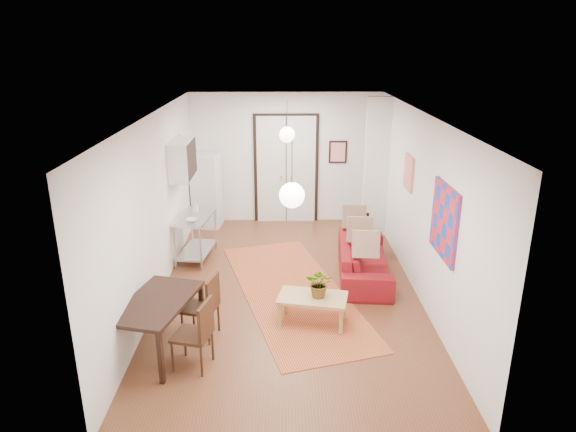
{
  "coord_description": "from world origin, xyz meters",
  "views": [
    {
      "loc": [
        -0.14,
        -7.71,
        3.97
      ],
      "look_at": [
        -0.01,
        0.16,
        1.25
      ],
      "focal_mm": 32.0,
      "sensor_mm": 36.0,
      "label": 1
    }
  ],
  "objects_px": {
    "sofa": "(364,259)",
    "fridge": "(207,191)",
    "dining_table": "(157,306)",
    "black_side_chair": "(361,224)",
    "coffee_table": "(313,300)",
    "dining_chair_near": "(201,298)",
    "dining_chair_far": "(193,325)",
    "kitchen_counter": "(196,232)"
  },
  "relations": [
    {
      "from": "coffee_table",
      "to": "black_side_chair",
      "type": "height_order",
      "value": "black_side_chair"
    },
    {
      "from": "sofa",
      "to": "coffee_table",
      "type": "height_order",
      "value": "sofa"
    },
    {
      "from": "dining_table",
      "to": "dining_chair_near",
      "type": "height_order",
      "value": "dining_chair_near"
    },
    {
      "from": "kitchen_counter",
      "to": "black_side_chair",
      "type": "height_order",
      "value": "kitchen_counter"
    },
    {
      "from": "coffee_table",
      "to": "fridge",
      "type": "distance_m",
      "value": 4.73
    },
    {
      "from": "fridge",
      "to": "dining_chair_far",
      "type": "bearing_deg",
      "value": -76.54
    },
    {
      "from": "coffee_table",
      "to": "dining_chair_far",
      "type": "height_order",
      "value": "dining_chair_far"
    },
    {
      "from": "sofa",
      "to": "fridge",
      "type": "distance_m",
      "value": 4.08
    },
    {
      "from": "sofa",
      "to": "dining_chair_far",
      "type": "height_order",
      "value": "dining_chair_far"
    },
    {
      "from": "kitchen_counter",
      "to": "sofa",
      "type": "bearing_deg",
      "value": -6.7
    },
    {
      "from": "coffee_table",
      "to": "dining_chair_far",
      "type": "distance_m",
      "value": 1.84
    },
    {
      "from": "sofa",
      "to": "dining_table",
      "type": "bearing_deg",
      "value": 131.36
    },
    {
      "from": "dining_chair_near",
      "to": "dining_table",
      "type": "bearing_deg",
      "value": -33.44
    },
    {
      "from": "fridge",
      "to": "kitchen_counter",
      "type": "bearing_deg",
      "value": -81.38
    },
    {
      "from": "coffee_table",
      "to": "fridge",
      "type": "bearing_deg",
      "value": 116.17
    },
    {
      "from": "dining_table",
      "to": "black_side_chair",
      "type": "bearing_deg",
      "value": 48.56
    },
    {
      "from": "kitchen_counter",
      "to": "fridge",
      "type": "xyz_separation_m",
      "value": [
        -0.02,
        1.82,
        0.27
      ]
    },
    {
      "from": "kitchen_counter",
      "to": "fridge",
      "type": "height_order",
      "value": "fridge"
    },
    {
      "from": "coffee_table",
      "to": "dining_table",
      "type": "height_order",
      "value": "dining_table"
    },
    {
      "from": "dining_table",
      "to": "black_side_chair",
      "type": "xyz_separation_m",
      "value": [
        3.24,
        3.67,
        -0.21
      ]
    },
    {
      "from": "sofa",
      "to": "coffee_table",
      "type": "xyz_separation_m",
      "value": [
        -1.0,
        -1.6,
        0.07
      ]
    },
    {
      "from": "dining_chair_near",
      "to": "kitchen_counter",
      "type": "bearing_deg",
      "value": -155.24
    },
    {
      "from": "coffee_table",
      "to": "dining_chair_near",
      "type": "distance_m",
      "value": 1.61
    },
    {
      "from": "kitchen_counter",
      "to": "fridge",
      "type": "bearing_deg",
      "value": 98.62
    },
    {
      "from": "coffee_table",
      "to": "black_side_chair",
      "type": "distance_m",
      "value": 3.22
    },
    {
      "from": "sofa",
      "to": "black_side_chair",
      "type": "height_order",
      "value": "black_side_chair"
    },
    {
      "from": "fridge",
      "to": "dining_chair_far",
      "type": "height_order",
      "value": "fridge"
    },
    {
      "from": "sofa",
      "to": "fridge",
      "type": "height_order",
      "value": "fridge"
    },
    {
      "from": "dining_chair_far",
      "to": "black_side_chair",
      "type": "height_order",
      "value": "dining_chair_far"
    },
    {
      "from": "sofa",
      "to": "dining_chair_near",
      "type": "height_order",
      "value": "dining_chair_near"
    },
    {
      "from": "black_side_chair",
      "to": "sofa",
      "type": "bearing_deg",
      "value": 108.56
    },
    {
      "from": "dining_table",
      "to": "dining_chair_far",
      "type": "distance_m",
      "value": 0.57
    },
    {
      "from": "kitchen_counter",
      "to": "dining_chair_near",
      "type": "bearing_deg",
      "value": -71.81
    },
    {
      "from": "dining_chair_far",
      "to": "black_side_chair",
      "type": "relative_size",
      "value": 1.18
    },
    {
      "from": "fridge",
      "to": "black_side_chair",
      "type": "relative_size",
      "value": 2.04
    },
    {
      "from": "kitchen_counter",
      "to": "dining_table",
      "type": "xyz_separation_m",
      "value": [
        -0.02,
        -3.07,
        0.13
      ]
    },
    {
      "from": "kitchen_counter",
      "to": "dining_chair_far",
      "type": "xyz_separation_m",
      "value": [
        0.47,
        -3.33,
        -0.0
      ]
    },
    {
      "from": "fridge",
      "to": "dining_chair_near",
      "type": "xyz_separation_m",
      "value": [
        0.49,
        -4.45,
        -0.27
      ]
    },
    {
      "from": "kitchen_counter",
      "to": "dining_chair_near",
      "type": "relative_size",
      "value": 1.27
    },
    {
      "from": "dining_chair_near",
      "to": "dining_chair_far",
      "type": "xyz_separation_m",
      "value": [
        0.0,
        -0.7,
        0.0
      ]
    },
    {
      "from": "dining_table",
      "to": "black_side_chair",
      "type": "distance_m",
      "value": 4.89
    },
    {
      "from": "coffee_table",
      "to": "kitchen_counter",
      "type": "xyz_separation_m",
      "value": [
        -2.06,
        2.41,
        0.16
      ]
    }
  ]
}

